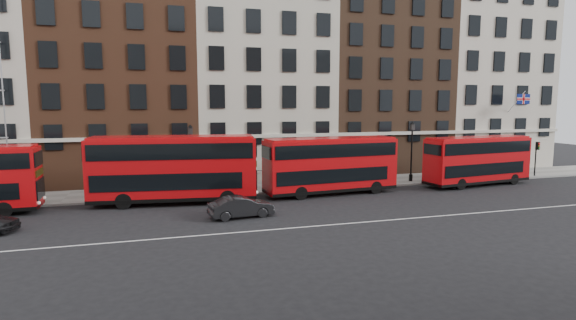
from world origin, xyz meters
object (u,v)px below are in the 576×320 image
object	(u,v)px
bus_b	(173,168)
bus_d	(477,159)
car_front	(241,207)
traffic_light	(537,152)
bus_c	(330,164)

from	to	relation	value
bus_b	bus_d	world-z (taller)	bus_b
car_front	traffic_light	size ratio (longest dim) A/B	1.24
bus_d	car_front	xyz separation A→B (m)	(-21.60, -5.18, -1.59)
bus_d	car_front	distance (m)	22.27
bus_d	traffic_light	distance (m)	8.60
bus_c	bus_d	bearing A→B (deg)	-4.61
bus_c	traffic_light	xyz separation A→B (m)	(21.97, 1.97, 0.07)
traffic_light	bus_c	bearing A→B (deg)	-174.87
car_front	bus_c	bearing A→B (deg)	-64.74
bus_c	traffic_light	world-z (taller)	bus_c
bus_d	traffic_light	xyz separation A→B (m)	(8.37, 1.97, 0.18)
car_front	traffic_light	xyz separation A→B (m)	(29.96, 7.16, 1.78)
bus_c	traffic_light	distance (m)	22.06
bus_c	car_front	distance (m)	9.68
traffic_light	bus_d	bearing A→B (deg)	-166.73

